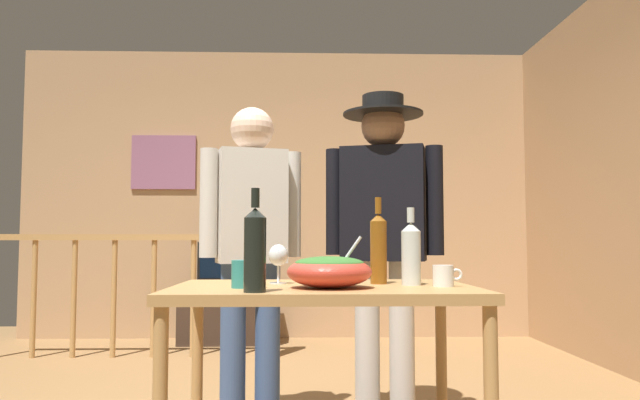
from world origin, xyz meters
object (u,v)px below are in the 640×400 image
(wine_bottle_clear, at_px, (411,253))
(wine_bottle_amber, at_px, (378,247))
(wine_glass, at_px, (278,257))
(wine_bottle_dark, at_px, (255,248))
(tv_console, at_px, (229,317))
(mug_white, at_px, (444,276))
(person_standing_left, at_px, (251,237))
(flat_screen_tv, at_px, (229,262))
(person_standing_right, at_px, (384,223))
(stair_railing, at_px, (178,281))
(framed_picture, at_px, (164,162))
(salad_bowl, at_px, (329,270))
(mug_teal, at_px, (244,274))
(serving_table, at_px, (323,306))

(wine_bottle_clear, bearing_deg, wine_bottle_amber, 145.52)
(wine_glass, bearing_deg, wine_bottle_dark, -98.78)
(tv_console, relative_size, mug_white, 7.70)
(wine_bottle_amber, xyz_separation_m, mug_white, (0.23, -0.16, -0.11))
(tv_console, height_order, person_standing_left, person_standing_left)
(tv_console, bearing_deg, wine_bottle_amber, -73.02)
(flat_screen_tv, bearing_deg, mug_white, -70.02)
(person_standing_left, distance_m, person_standing_right, 0.70)
(flat_screen_tv, distance_m, mug_white, 3.58)
(stair_railing, xyz_separation_m, person_standing_right, (1.45, -1.90, 0.42))
(tv_console, bearing_deg, wine_bottle_clear, -71.53)
(tv_console, distance_m, wine_bottle_dark, 3.74)
(tv_console, height_order, wine_bottle_clear, wine_bottle_clear)
(wine_bottle_dark, bearing_deg, person_standing_left, 95.33)
(wine_bottle_clear, height_order, person_standing_left, person_standing_left)
(framed_picture, height_order, mug_white, framed_picture)
(stair_railing, height_order, salad_bowl, stair_railing)
(wine_bottle_amber, bearing_deg, person_standing_right, 80.34)
(tv_console, bearing_deg, wine_glass, -79.89)
(tv_console, bearing_deg, flat_screen_tv, -90.00)
(salad_bowl, height_order, wine_bottle_amber, wine_bottle_amber)
(salad_bowl, height_order, person_standing_left, person_standing_left)
(wine_glass, xyz_separation_m, mug_teal, (-0.12, -0.22, -0.06))
(salad_bowl, bearing_deg, wine_bottle_clear, 21.54)
(stair_railing, bearing_deg, mug_white, -60.03)
(stair_railing, relative_size, flat_screen_tv, 4.07)
(flat_screen_tv, bearing_deg, framed_picture, 155.12)
(person_standing_left, bearing_deg, tv_console, -96.13)
(mug_white, xyz_separation_m, person_standing_left, (-0.81, 0.82, 0.16))
(salad_bowl, xyz_separation_m, person_standing_right, (0.33, 0.88, 0.20))
(framed_picture, height_order, salad_bowl, framed_picture)
(person_standing_right, bearing_deg, wine_glass, 65.84)
(wine_glass, height_order, mug_teal, wine_glass)
(framed_picture, relative_size, stair_railing, 0.27)
(mug_white, bearing_deg, tv_console, 109.81)
(framed_picture, xyz_separation_m, mug_white, (1.92, -3.69, -0.92))
(serving_table, bearing_deg, wine_bottle_dark, -128.34)
(flat_screen_tv, height_order, mug_white, flat_screen_tv)
(mug_teal, height_order, person_standing_left, person_standing_left)
(wine_bottle_amber, distance_m, person_standing_right, 0.68)
(salad_bowl, distance_m, wine_glass, 0.31)
(serving_table, distance_m, wine_glass, 0.29)
(salad_bowl, xyz_separation_m, wine_bottle_amber, (0.21, 0.21, 0.08))
(serving_table, relative_size, wine_bottle_clear, 3.80)
(wine_bottle_dark, bearing_deg, framed_picture, 106.99)
(salad_bowl, height_order, mug_white, salad_bowl)
(framed_picture, bearing_deg, serving_table, -68.20)
(mug_teal, bearing_deg, stair_railing, 106.11)
(serving_table, bearing_deg, wine_bottle_amber, 21.43)
(mug_teal, bearing_deg, wine_bottle_dark, -74.59)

